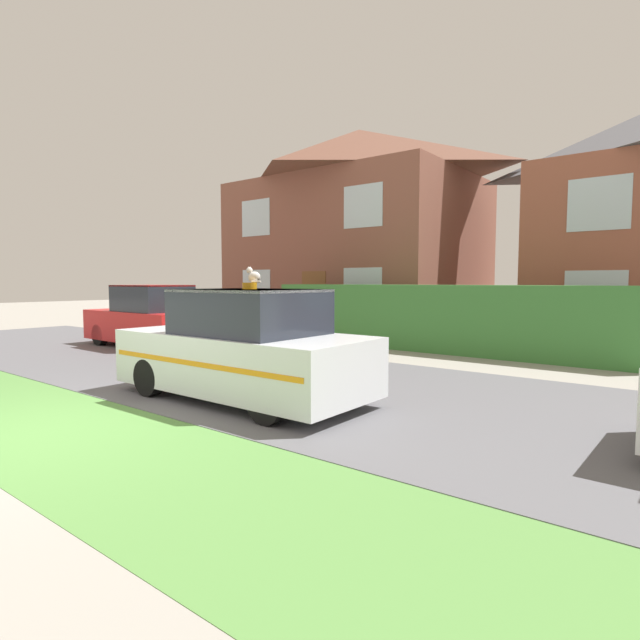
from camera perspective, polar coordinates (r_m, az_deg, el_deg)
ground_plane at (r=6.76m, az=-29.98°, el=-11.24°), size 80.00×80.00×0.00m
road_strip at (r=9.11m, az=-4.78°, el=-6.68°), size 28.00×5.58×0.01m
lawn_verge at (r=6.86m, az=-27.82°, el=-10.90°), size 28.00×2.20×0.01m
garden_hedge at (r=12.88m, az=12.88°, el=0.21°), size 9.56×0.87×1.67m
police_car at (r=7.47m, az=-8.68°, el=-3.24°), size 4.01×1.72×1.73m
cat at (r=7.44m, az=-7.64°, el=5.01°), size 0.28×0.18×0.24m
neighbour_car_near at (r=14.16m, az=-19.07°, el=0.18°), size 3.85×1.63×1.66m
house_left at (r=19.59m, az=4.41°, el=10.48°), size 8.82×6.79×7.52m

